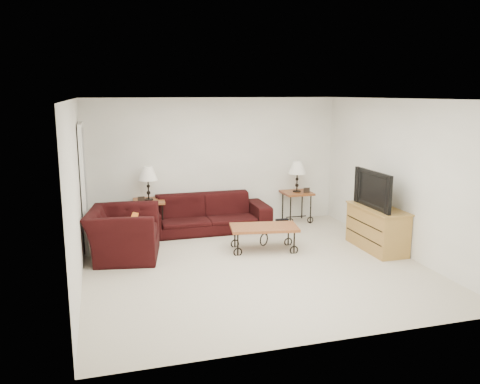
# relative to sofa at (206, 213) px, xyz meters

# --- Properties ---
(ground) EXTENTS (5.00, 5.00, 0.00)m
(ground) POSITION_rel_sofa_xyz_m (0.28, -2.02, -0.35)
(ground) COLOR beige
(ground) RESTS_ON ground
(wall_back) EXTENTS (5.00, 0.02, 2.50)m
(wall_back) POSITION_rel_sofa_xyz_m (0.28, 0.48, 0.90)
(wall_back) COLOR white
(wall_back) RESTS_ON ground
(wall_front) EXTENTS (5.00, 0.02, 2.50)m
(wall_front) POSITION_rel_sofa_xyz_m (0.28, -4.52, 0.90)
(wall_front) COLOR white
(wall_front) RESTS_ON ground
(wall_left) EXTENTS (0.02, 5.00, 2.50)m
(wall_left) POSITION_rel_sofa_xyz_m (-2.22, -2.02, 0.90)
(wall_left) COLOR white
(wall_left) RESTS_ON ground
(wall_right) EXTENTS (0.02, 5.00, 2.50)m
(wall_right) POSITION_rel_sofa_xyz_m (2.78, -2.02, 0.90)
(wall_right) COLOR white
(wall_right) RESTS_ON ground
(ceiling) EXTENTS (5.00, 5.00, 0.00)m
(ceiling) POSITION_rel_sofa_xyz_m (0.28, -2.02, 2.15)
(ceiling) COLOR white
(ceiling) RESTS_ON wall_back
(doorway) EXTENTS (0.08, 0.94, 2.04)m
(doorway) POSITION_rel_sofa_xyz_m (-2.19, -0.37, 0.67)
(doorway) COLOR black
(doorway) RESTS_ON ground
(sofa) EXTENTS (2.36, 0.92, 0.69)m
(sofa) POSITION_rel_sofa_xyz_m (0.00, 0.00, 0.00)
(sofa) COLOR black
(sofa) RESTS_ON ground
(side_table_left) EXTENTS (0.62, 0.62, 0.63)m
(side_table_left) POSITION_rel_sofa_xyz_m (-1.05, 0.18, -0.03)
(side_table_left) COLOR #995927
(side_table_left) RESTS_ON ground
(side_table_right) EXTENTS (0.57, 0.57, 0.62)m
(side_table_right) POSITION_rel_sofa_xyz_m (1.91, 0.18, -0.03)
(side_table_right) COLOR #995927
(side_table_right) RESTS_ON ground
(lamp_left) EXTENTS (0.38, 0.38, 0.63)m
(lamp_left) POSITION_rel_sofa_xyz_m (-1.05, 0.18, 0.60)
(lamp_left) COLOR black
(lamp_left) RESTS_ON side_table_left
(lamp_right) EXTENTS (0.35, 0.35, 0.62)m
(lamp_right) POSITION_rel_sofa_xyz_m (1.91, 0.18, 0.59)
(lamp_right) COLOR black
(lamp_right) RESTS_ON side_table_right
(photo_frame_left) EXTENTS (0.13, 0.03, 0.11)m
(photo_frame_left) POSITION_rel_sofa_xyz_m (-1.20, 0.03, 0.34)
(photo_frame_left) COLOR black
(photo_frame_left) RESTS_ON side_table_left
(photo_frame_right) EXTENTS (0.13, 0.04, 0.10)m
(photo_frame_right) POSITION_rel_sofa_xyz_m (2.06, 0.03, 0.33)
(photo_frame_right) COLOR black
(photo_frame_right) RESTS_ON side_table_right
(coffee_table) EXTENTS (1.19, 0.77, 0.41)m
(coffee_table) POSITION_rel_sofa_xyz_m (0.68, -1.40, -0.14)
(coffee_table) COLOR #995927
(coffee_table) RESTS_ON ground
(armchair) EXTENTS (1.26, 1.38, 0.79)m
(armchair) POSITION_rel_sofa_xyz_m (-1.59, -1.12, 0.05)
(armchair) COLOR black
(armchair) RESTS_ON ground
(throw_pillow) EXTENTS (0.15, 0.37, 0.36)m
(throw_pillow) POSITION_rel_sofa_xyz_m (-1.44, -1.17, 0.17)
(throw_pillow) COLOR #D1581A
(throw_pillow) RESTS_ON armchair
(tv_stand) EXTENTS (0.50, 1.20, 0.72)m
(tv_stand) POSITION_rel_sofa_xyz_m (2.51, -1.87, 0.01)
(tv_stand) COLOR #BA9145
(tv_stand) RESTS_ON ground
(television) EXTENTS (0.14, 1.08, 0.62)m
(television) POSITION_rel_sofa_xyz_m (2.49, -1.87, 0.68)
(television) COLOR black
(television) RESTS_ON tv_stand
(backpack) EXTENTS (0.43, 0.37, 0.48)m
(backpack) POSITION_rel_sofa_xyz_m (1.33, -0.39, -0.11)
(backpack) COLOR black
(backpack) RESTS_ON ground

